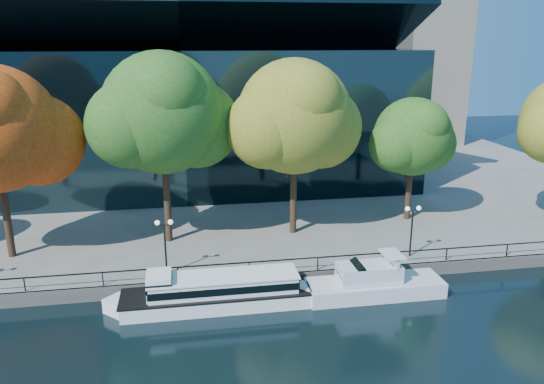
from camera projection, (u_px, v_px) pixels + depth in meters
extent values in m
plane|color=black|center=(256.00, 309.00, 34.83)|extent=(160.00, 160.00, 0.00)
cube|color=slate|center=(217.00, 170.00, 69.22)|extent=(90.00, 67.00, 1.00)
cube|color=#47443F|center=(250.00, 282.00, 37.57)|extent=(90.00, 0.25, 1.00)
cube|color=black|center=(249.00, 262.00, 37.36)|extent=(88.20, 0.08, 0.08)
cube|color=black|center=(249.00, 269.00, 37.50)|extent=(0.07, 0.07, 0.90)
cube|color=black|center=(183.00, 119.00, 62.22)|extent=(50.00, 24.00, 16.00)
cube|color=black|center=(180.00, 35.00, 55.77)|extent=(50.00, 17.14, 7.86)
cube|color=white|center=(217.00, 299.00, 35.20)|extent=(12.36, 3.00, 0.97)
cube|color=black|center=(217.00, 292.00, 35.06)|extent=(12.61, 3.06, 0.11)
cube|color=white|center=(121.00, 307.00, 34.19)|extent=(2.48, 2.48, 0.97)
cube|color=white|center=(224.00, 284.00, 34.97)|extent=(9.64, 2.46, 1.06)
cube|color=black|center=(224.00, 283.00, 34.96)|extent=(9.76, 2.52, 0.49)
cube|color=white|center=(223.00, 276.00, 34.81)|extent=(9.89, 2.58, 0.09)
cube|color=white|center=(159.00, 285.00, 34.22)|extent=(1.59, 2.10, 1.59)
cube|color=black|center=(159.00, 283.00, 34.17)|extent=(1.63, 2.16, 0.62)
cube|color=silver|center=(375.00, 288.00, 36.60)|extent=(9.47, 2.71, 1.08)
cube|color=silver|center=(308.00, 294.00, 35.83)|extent=(2.07, 2.07, 1.08)
cube|color=silver|center=(375.00, 281.00, 36.45)|extent=(9.28, 2.65, 0.07)
cube|color=silver|center=(369.00, 272.00, 36.19)|extent=(4.26, 2.03, 1.17)
cube|color=black|center=(352.00, 273.00, 35.96)|extent=(1.86, 1.95, 1.48)
cube|color=silver|center=(392.00, 259.00, 36.21)|extent=(0.23, 2.11, 0.72)
cube|color=silver|center=(392.00, 254.00, 36.11)|extent=(1.26, 2.11, 0.14)
cylinder|color=black|center=(5.00, 207.00, 39.75)|extent=(0.56, 0.56, 7.90)
cylinder|color=black|center=(8.00, 166.00, 39.15)|extent=(1.24, 1.88, 3.94)
sphere|color=#A1290D|center=(38.00, 140.00, 40.14)|extent=(6.96, 6.96, 6.96)
cylinder|color=black|center=(167.00, 191.00, 42.83)|extent=(0.56, 0.56, 8.47)
cylinder|color=black|center=(171.00, 150.00, 42.17)|extent=(1.30, 1.99, 4.22)
cylinder|color=black|center=(159.00, 156.00, 41.63)|extent=(1.19, 1.36, 3.78)
sphere|color=#25531A|center=(162.00, 113.00, 41.05)|extent=(9.54, 9.54, 9.54)
sphere|color=#25531A|center=(196.00, 124.00, 43.17)|extent=(7.16, 7.16, 7.16)
sphere|color=#25531A|center=(130.00, 125.00, 39.96)|extent=(6.68, 6.68, 6.68)
sphere|color=#25531A|center=(167.00, 93.00, 38.85)|extent=(5.73, 5.73, 5.73)
cylinder|color=black|center=(293.00, 188.00, 44.77)|extent=(0.56, 0.56, 8.01)
cylinder|color=black|center=(299.00, 150.00, 44.16)|extent=(1.25, 1.90, 4.00)
cylinder|color=black|center=(290.00, 155.00, 43.63)|extent=(1.15, 1.30, 3.58)
sphere|color=olive|center=(294.00, 117.00, 43.09)|extent=(9.42, 9.42, 9.42)
sphere|color=olive|center=(320.00, 127.00, 45.18)|extent=(7.07, 7.07, 7.07)
sphere|color=olive|center=(268.00, 128.00, 42.02)|extent=(6.60, 6.60, 6.60)
sphere|color=olive|center=(306.00, 99.00, 40.93)|extent=(5.65, 5.65, 5.65)
cylinder|color=black|center=(409.00, 186.00, 48.54)|extent=(0.56, 0.56, 6.16)
cylinder|color=black|center=(415.00, 160.00, 48.13)|extent=(1.04, 1.54, 3.10)
cylinder|color=black|center=(408.00, 164.00, 47.57)|extent=(0.96, 1.08, 2.77)
sphere|color=#25531A|center=(413.00, 137.00, 47.24)|extent=(7.00, 7.00, 7.00)
sphere|color=#25531A|center=(427.00, 143.00, 48.79)|extent=(5.25, 5.25, 5.25)
sphere|color=#25531A|center=(397.00, 145.00, 46.44)|extent=(4.90, 4.90, 4.90)
sphere|color=#25531A|center=(424.00, 125.00, 45.63)|extent=(4.20, 4.20, 4.20)
cylinder|color=black|center=(166.00, 250.00, 37.36)|extent=(0.14, 0.14, 3.60)
cube|color=black|center=(164.00, 225.00, 36.85)|extent=(0.90, 0.06, 0.06)
sphere|color=white|center=(157.00, 223.00, 36.72)|extent=(0.36, 0.36, 0.36)
sphere|color=white|center=(170.00, 222.00, 36.86)|extent=(0.36, 0.36, 0.36)
cylinder|color=black|center=(411.00, 234.00, 40.36)|extent=(0.14, 0.14, 3.60)
cube|color=black|center=(413.00, 211.00, 39.84)|extent=(0.90, 0.06, 0.06)
sphere|color=white|center=(408.00, 209.00, 39.71)|extent=(0.36, 0.36, 0.36)
sphere|color=white|center=(419.00, 208.00, 39.86)|extent=(0.36, 0.36, 0.36)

